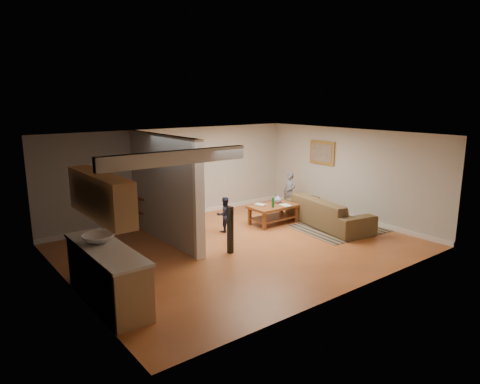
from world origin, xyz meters
The scene contains 11 objects.
ground centered at (0.00, 0.00, 0.00)m, with size 7.50×7.50×0.00m, color #9C5627.
room_shell centered at (-1.07, 0.43, 1.46)m, with size 7.54×6.02×2.52m.
area_rug centered at (3.00, -0.50, 0.01)m, with size 2.50×1.83×0.01m, color black.
sofa centered at (2.74, -0.14, 0.00)m, with size 2.57×1.01×0.75m, color #463823.
coffee_table centered at (1.77, 0.90, 0.39)m, with size 1.30×0.77×0.76m.
tv_console centered at (-0.93, 2.20, 0.76)m, with size 0.98×1.42×1.15m.
speaker_left centered at (-0.49, -0.20, 0.52)m, with size 0.10×0.10×1.04m, color black.
speaker_right centered at (-0.55, 1.87, 0.57)m, with size 0.11×0.11×1.13m, color black.
toy_basket centered at (-0.60, 1.15, 0.17)m, with size 0.47×0.47×0.42m.
child centered at (3.00, 1.57, 0.00)m, with size 0.42×0.28×1.16m, color slate.
toddler centered at (0.30, 1.11, 0.00)m, with size 0.43×0.34×0.89m, color #1C203B.
Camera 1 is at (-5.70, -7.28, 3.29)m, focal length 32.00 mm.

